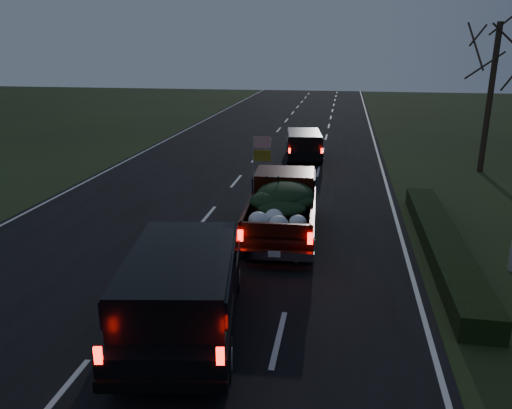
% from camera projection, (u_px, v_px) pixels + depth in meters
% --- Properties ---
extents(ground, '(120.00, 120.00, 0.00)m').
position_uv_depth(ground, '(159.00, 275.00, 13.48)').
color(ground, black).
rests_on(ground, ground).
extents(road_asphalt, '(14.00, 120.00, 0.02)m').
position_uv_depth(road_asphalt, '(159.00, 275.00, 13.48)').
color(road_asphalt, black).
rests_on(road_asphalt, ground).
extents(hedge_row, '(1.00, 10.00, 0.60)m').
position_uv_depth(hedge_row, '(442.00, 243.00, 14.92)').
color(hedge_row, black).
rests_on(hedge_row, ground).
extents(bare_tree_far, '(3.60, 3.60, 7.00)m').
position_uv_depth(bare_tree_far, '(495.00, 62.00, 23.15)').
color(bare_tree_far, black).
rests_on(bare_tree_far, ground).
extents(pickup_truck, '(2.38, 5.58, 2.87)m').
position_uv_depth(pickup_truck, '(283.00, 203.00, 16.15)').
color(pickup_truck, black).
rests_on(pickup_truck, ground).
extents(lead_suv, '(2.35, 4.52, 1.24)m').
position_uv_depth(lead_suv, '(304.00, 143.00, 27.00)').
color(lead_suv, black).
rests_on(lead_suv, ground).
extents(rear_suv, '(3.06, 5.61, 1.53)m').
position_uv_depth(rear_suv, '(182.00, 284.00, 10.47)').
color(rear_suv, black).
rests_on(rear_suv, ground).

